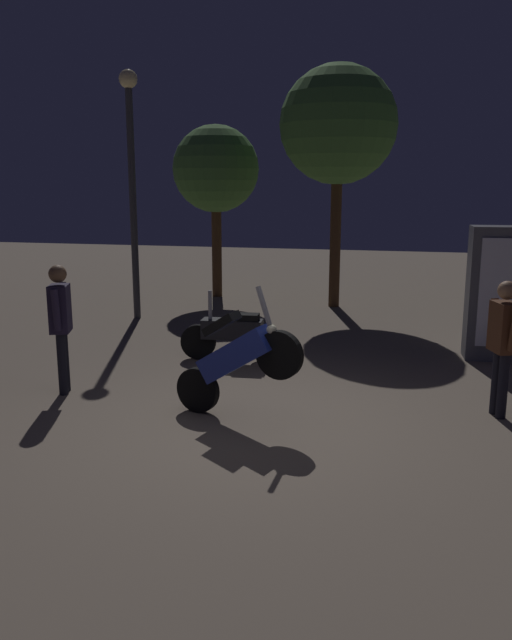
{
  "coord_description": "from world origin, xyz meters",
  "views": [
    {
      "loc": [
        1.6,
        -6.87,
        2.77
      ],
      "look_at": [
        -0.23,
        1.15,
        1.0
      ],
      "focal_mm": 36.21,
      "sensor_mm": 36.0,
      "label": 1
    }
  ],
  "objects": [
    {
      "name": "motorcycle_black_parked_left",
      "position": [
        -0.95,
        2.64,
        0.44
      ],
      "size": [
        1.66,
        0.36,
        1.11
      ],
      "rotation": [
        0.0,
        0.0,
        3.21
      ],
      "color": "black",
      "rests_on": "ground_plane"
    },
    {
      "name": "ground_plane",
      "position": [
        0.0,
        0.0,
        0.0
      ],
      "size": [
        40.0,
        40.0,
        0.0
      ],
      "primitive_type": "plane",
      "color": "#756656"
    },
    {
      "name": "person_bystander_far",
      "position": [
        2.8,
        0.97,
        0.98
      ],
      "size": [
        0.34,
        0.66,
        1.65
      ],
      "rotation": [
        0.0,
        0.0,
        0.33
      ],
      "color": "black",
      "rests_on": "ground_plane"
    },
    {
      "name": "person_rider_beside",
      "position": [
        -2.73,
        0.61,
        1.03
      ],
      "size": [
        0.34,
        0.66,
        1.72
      ],
      "rotation": [
        0.0,
        0.0,
        0.33
      ],
      "color": "black",
      "rests_on": "ground_plane"
    },
    {
      "name": "streetlamp_near",
      "position": [
        -3.73,
        5.38,
        3.11
      ],
      "size": [
        0.36,
        0.36,
        4.89
      ],
      "color": "#38383D",
      "rests_on": "ground_plane"
    },
    {
      "name": "tree_right_bg",
      "position": [
        0.12,
        7.54,
        3.94
      ],
      "size": [
        2.53,
        2.53,
        5.23
      ],
      "color": "#4C331E",
      "rests_on": "ground_plane"
    },
    {
      "name": "tree_center_bg",
      "position": [
        -2.83,
        8.23,
        3.04
      ],
      "size": [
        2.05,
        2.05,
        4.09
      ],
      "color": "#4C331E",
      "rests_on": "ground_plane"
    },
    {
      "name": "motorcycle_blue_foreground",
      "position": [
        -0.24,
        0.15,
        0.74
      ],
      "size": [
        1.63,
        0.54,
        1.63
      ],
      "rotation": [
        0.0,
        0.0,
        -0.26
      ],
      "color": "black",
      "rests_on": "ground_plane"
    }
  ]
}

